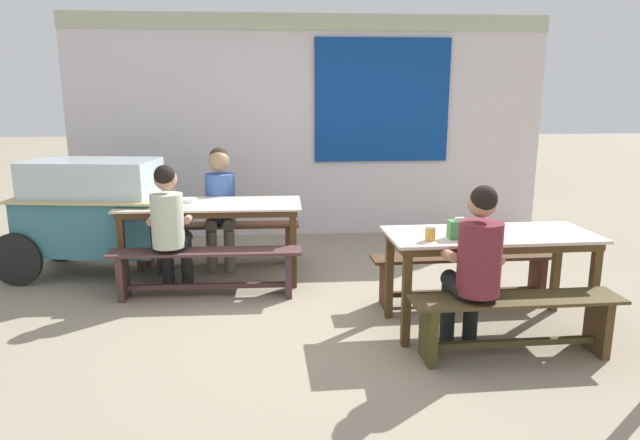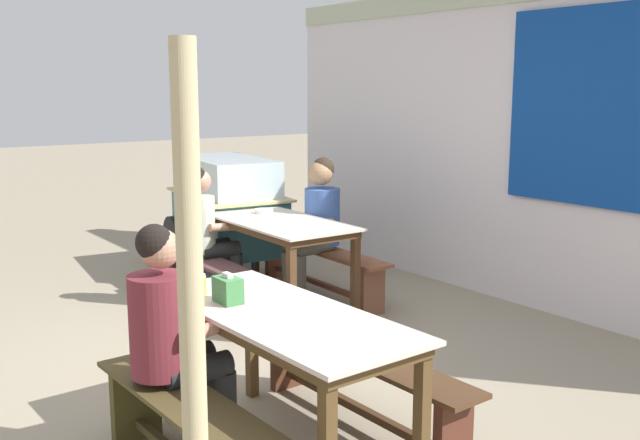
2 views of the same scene
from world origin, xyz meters
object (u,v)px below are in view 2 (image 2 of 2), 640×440
(bench_far_back, at_px, (320,262))
(bench_far_front, at_px, (217,280))
(food_cart, at_px, (228,206))
(wooden_support_post, at_px, (193,359))
(dining_table_near, at_px, (281,327))
(bench_near_back, at_px, (360,377))
(soup_bowl, at_px, (264,211))
(dining_table_far, at_px, (270,226))
(person_left_back_turned, at_px, (206,227))
(person_near_front, at_px, (173,329))
(bench_near_front, at_px, (191,431))
(condiment_jar, at_px, (199,284))
(person_center_facing, at_px, (317,218))
(tissue_box, at_px, (228,290))

(bench_far_back, xyz_separation_m, bench_far_front, (-0.01, -1.05, -0.01))
(food_cart, xyz_separation_m, wooden_support_post, (4.39, -2.56, 0.33))
(dining_table_near, bearing_deg, bench_near_back, 91.64)
(dining_table_near, relative_size, soup_bowl, 9.59)
(bench_near_back, xyz_separation_m, soup_bowl, (-2.50, 0.93, 0.50))
(wooden_support_post, bearing_deg, dining_table_far, 144.06)
(person_left_back_turned, bearing_deg, bench_near_back, -8.98)
(food_cart, height_order, person_left_back_turned, person_left_back_turned)
(person_left_back_turned, bearing_deg, wooden_support_post, -27.96)
(bench_near_back, bearing_deg, person_near_front, -104.92)
(dining_table_far, bearing_deg, person_near_front, -42.59)
(bench_near_front, distance_m, person_near_front, 0.51)
(condiment_jar, bearing_deg, person_center_facing, 130.18)
(person_near_front, bearing_deg, tissue_box, 93.01)
(soup_bowl, bearing_deg, condiment_jar, -39.62)
(wooden_support_post, bearing_deg, tissue_box, 146.57)
(bench_near_front, relative_size, condiment_jar, 13.52)
(person_left_back_turned, xyz_separation_m, condiment_jar, (2.08, -1.12, 0.14))
(person_near_front, distance_m, person_left_back_turned, 2.72)
(bench_near_back, bearing_deg, wooden_support_post, -57.73)
(dining_table_near, bearing_deg, dining_table_far, 148.84)
(bench_near_back, distance_m, person_center_facing, 2.62)
(bench_far_back, relative_size, food_cart, 0.93)
(dining_table_near, xyz_separation_m, person_center_facing, (-2.24, 1.84, 0.04))
(tissue_box, height_order, wooden_support_post, wooden_support_post)
(dining_table_near, height_order, bench_near_front, dining_table_near)
(person_left_back_turned, xyz_separation_m, tissue_box, (2.32, -1.07, 0.15))
(condiment_jar, bearing_deg, food_cart, 148.44)
(dining_table_far, xyz_separation_m, soup_bowl, (-0.23, 0.08, 0.09))
(bench_near_back, distance_m, condiment_jar, 1.03)
(dining_table_near, relative_size, condiment_jar, 14.64)
(dining_table_near, xyz_separation_m, soup_bowl, (-2.51, 1.46, 0.10))
(bench_near_back, relative_size, bench_near_front, 1.09)
(bench_near_back, bearing_deg, bench_far_back, 148.58)
(bench_far_back, height_order, bench_near_back, same)
(dining_table_far, height_order, bench_far_front, dining_table_far)
(person_center_facing, bearing_deg, soup_bowl, -125.28)
(bench_far_back, distance_m, bench_near_front, 3.34)
(dining_table_near, xyz_separation_m, person_near_front, (-0.28, -0.46, 0.01))
(bench_far_front, distance_m, bench_near_front, 2.69)
(dining_table_far, relative_size, person_near_front, 1.42)
(food_cart, bearing_deg, person_left_back_turned, -38.48)
(bench_far_back, height_order, bench_far_front, same)
(dining_table_far, xyz_separation_m, bench_far_back, (0.01, 0.52, -0.39))
(bench_far_front, relative_size, person_near_front, 1.40)
(dining_table_far, relative_size, wooden_support_post, 0.87)
(food_cart, bearing_deg, dining_table_far, -11.82)
(bench_far_front, bearing_deg, dining_table_near, -20.50)
(bench_near_back, height_order, tissue_box, tissue_box)
(person_center_facing, relative_size, soup_bowl, 7.50)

